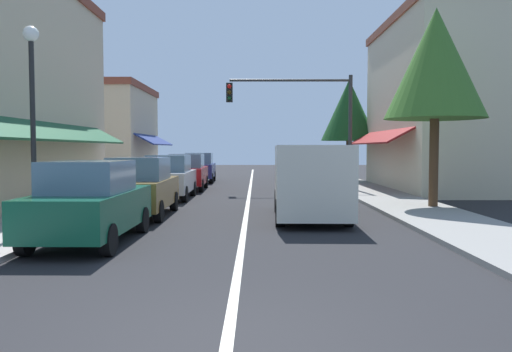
# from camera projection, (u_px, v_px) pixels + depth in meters

# --- Properties ---
(ground_plane) EXTENTS (80.00, 80.00, 0.00)m
(ground_plane) POSITION_uv_depth(u_px,v_px,m) (251.00, 193.00, 23.08)
(ground_plane) COLOR black
(sidewalk_left) EXTENTS (2.60, 56.00, 0.12)m
(sidewalk_left) POSITION_uv_depth(u_px,v_px,m) (129.00, 192.00, 23.09)
(sidewalk_left) COLOR #A39E99
(sidewalk_left) RESTS_ON ground
(sidewalk_right) EXTENTS (2.60, 56.00, 0.12)m
(sidewalk_right) POSITION_uv_depth(u_px,v_px,m) (372.00, 192.00, 23.06)
(sidewalk_right) COLOR gray
(sidewalk_right) RESTS_ON ground
(lane_center_stripe) EXTENTS (0.14, 52.00, 0.01)m
(lane_center_stripe) POSITION_uv_depth(u_px,v_px,m) (251.00, 193.00, 23.08)
(lane_center_stripe) COLOR silver
(lane_center_stripe) RESTS_ON ground
(storefront_right_block) EXTENTS (5.56, 10.20, 8.34)m
(storefront_right_block) POSITION_uv_depth(u_px,v_px,m) (434.00, 104.00, 24.83)
(storefront_right_block) COLOR beige
(storefront_right_block) RESTS_ON ground
(storefront_far_left) EXTENTS (6.07, 8.20, 6.06)m
(storefront_far_left) POSITION_uv_depth(u_px,v_px,m) (111.00, 133.00, 32.93)
(storefront_far_left) COLOR #BCAD8E
(storefront_far_left) RESTS_ON ground
(parked_car_nearest_left) EXTENTS (1.82, 4.12, 1.77)m
(parked_car_nearest_left) POSITION_uv_depth(u_px,v_px,m) (91.00, 202.00, 10.93)
(parked_car_nearest_left) COLOR #0F4C33
(parked_car_nearest_left) RESTS_ON ground
(parked_car_second_left) EXTENTS (1.80, 4.11, 1.77)m
(parked_car_second_left) POSITION_uv_depth(u_px,v_px,m) (142.00, 187.00, 15.29)
(parked_car_second_left) COLOR brown
(parked_car_second_left) RESTS_ON ground
(parked_car_third_left) EXTENTS (1.80, 4.11, 1.77)m
(parked_car_third_left) POSITION_uv_depth(u_px,v_px,m) (171.00, 177.00, 20.52)
(parked_car_third_left) COLOR #B7BABF
(parked_car_third_left) RESTS_ON ground
(parked_car_far_left) EXTENTS (1.85, 4.13, 1.77)m
(parked_car_far_left) POSITION_uv_depth(u_px,v_px,m) (189.00, 172.00, 24.97)
(parked_car_far_left) COLOR maroon
(parked_car_far_left) RESTS_ON ground
(parked_car_distant_left) EXTENTS (1.87, 4.14, 1.77)m
(parked_car_distant_left) POSITION_uv_depth(u_px,v_px,m) (201.00, 168.00, 30.80)
(parked_car_distant_left) COLOR navy
(parked_car_distant_left) RESTS_ON ground
(van_in_lane) EXTENTS (2.11, 5.23, 2.12)m
(van_in_lane) POSITION_uv_depth(u_px,v_px,m) (311.00, 179.00, 14.79)
(van_in_lane) COLOR beige
(van_in_lane) RESTS_ON ground
(traffic_signal_mast_arm) EXTENTS (5.99, 0.50, 5.52)m
(traffic_signal_mast_arm) POSITION_uv_depth(u_px,v_px,m) (307.00, 110.00, 24.25)
(traffic_signal_mast_arm) COLOR #333333
(traffic_signal_mast_arm) RESTS_ON ground
(street_lamp_left_near) EXTENTS (0.36, 0.36, 4.88)m
(street_lamp_left_near) POSITION_uv_depth(u_px,v_px,m) (34.00, 95.00, 11.95)
(street_lamp_left_near) COLOR black
(street_lamp_left_near) RESTS_ON ground
(tree_right_near) EXTENTS (3.28, 3.28, 6.61)m
(tree_right_near) POSITION_uv_depth(u_px,v_px,m) (437.00, 64.00, 16.66)
(tree_right_near) COLOR #4C331E
(tree_right_near) RESTS_ON ground
(tree_right_far) EXTENTS (3.34, 3.34, 6.18)m
(tree_right_far) POSITION_uv_depth(u_px,v_px,m) (350.00, 110.00, 30.61)
(tree_right_far) COLOR #4C331E
(tree_right_far) RESTS_ON ground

